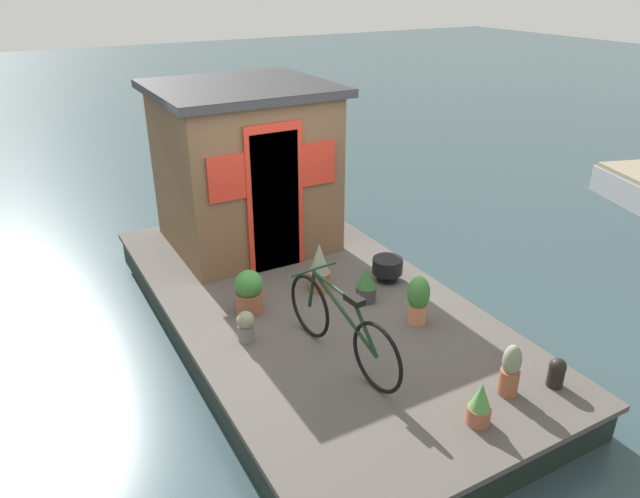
{
  "coord_description": "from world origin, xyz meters",
  "views": [
    {
      "loc": [
        -5.08,
        2.72,
        3.76
      ],
      "look_at": [
        -0.2,
        0.0,
        1.11
      ],
      "focal_mm": 33.18,
      "sensor_mm": 36.0,
      "label": 1
    }
  ],
  "objects_px": {
    "potted_plant_rosemary": "(249,292)",
    "bicycle": "(341,326)",
    "mooring_bollard": "(557,372)",
    "potted_plant_ivy": "(366,285)",
    "charcoal_grill": "(387,266)",
    "potted_plant_fern": "(319,268)",
    "potted_plant_succulent": "(480,404)",
    "potted_plant_thyme": "(418,299)",
    "houseboat_cabin": "(245,166)",
    "potted_plant_lavender": "(510,370)",
    "potted_plant_geranium": "(246,326)"
  },
  "relations": [
    {
      "from": "bicycle",
      "to": "potted_plant_fern",
      "type": "xyz_separation_m",
      "value": [
        1.28,
        -0.48,
        -0.09
      ]
    },
    {
      "from": "mooring_bollard",
      "to": "potted_plant_fern",
      "type": "bearing_deg",
      "value": 21.0
    },
    {
      "from": "mooring_bollard",
      "to": "potted_plant_rosemary",
      "type": "bearing_deg",
      "value": 37.05
    },
    {
      "from": "bicycle",
      "to": "potted_plant_succulent",
      "type": "distance_m",
      "value": 1.41
    },
    {
      "from": "potted_plant_succulent",
      "to": "charcoal_grill",
      "type": "xyz_separation_m",
      "value": [
        2.38,
        -0.77,
        -0.01
      ]
    },
    {
      "from": "potted_plant_fern",
      "to": "potted_plant_lavender",
      "type": "bearing_deg",
      "value": -167.51
    },
    {
      "from": "bicycle",
      "to": "mooring_bollard",
      "type": "xyz_separation_m",
      "value": [
        -1.26,
        -1.46,
        -0.22
      ]
    },
    {
      "from": "potted_plant_geranium",
      "to": "potted_plant_succulent",
      "type": "bearing_deg",
      "value": -149.65
    },
    {
      "from": "potted_plant_ivy",
      "to": "mooring_bollard",
      "type": "xyz_separation_m",
      "value": [
        -2.07,
        -0.65,
        -0.05
      ]
    },
    {
      "from": "potted_plant_fern",
      "to": "charcoal_grill",
      "type": "relative_size",
      "value": 1.61
    },
    {
      "from": "potted_plant_geranium",
      "to": "mooring_bollard",
      "type": "distance_m",
      "value": 2.9
    },
    {
      "from": "potted_plant_geranium",
      "to": "potted_plant_ivy",
      "type": "bearing_deg",
      "value": -86.97
    },
    {
      "from": "houseboat_cabin",
      "to": "potted_plant_fern",
      "type": "xyz_separation_m",
      "value": [
        -1.65,
        -0.18,
        -0.78
      ]
    },
    {
      "from": "bicycle",
      "to": "potted_plant_geranium",
      "type": "height_order",
      "value": "bicycle"
    },
    {
      "from": "mooring_bollard",
      "to": "potted_plant_lavender",
      "type": "bearing_deg",
      "value": 73.57
    },
    {
      "from": "potted_plant_ivy",
      "to": "charcoal_grill",
      "type": "xyz_separation_m",
      "value": [
        0.28,
        -0.48,
        -0.02
      ]
    },
    {
      "from": "potted_plant_lavender",
      "to": "charcoal_grill",
      "type": "xyz_separation_m",
      "value": [
        2.22,
        -0.28,
        -0.06
      ]
    },
    {
      "from": "potted_plant_lavender",
      "to": "potted_plant_rosemary",
      "type": "distance_m",
      "value": 2.74
    },
    {
      "from": "potted_plant_thyme",
      "to": "mooring_bollard",
      "type": "bearing_deg",
      "value": -163.41
    },
    {
      "from": "potted_plant_thyme",
      "to": "potted_plant_fern",
      "type": "xyz_separation_m",
      "value": [
        1.11,
        0.55,
        -0.01
      ]
    },
    {
      "from": "potted_plant_thyme",
      "to": "potted_plant_ivy",
      "type": "xyz_separation_m",
      "value": [
        0.64,
        0.22,
        -0.08
      ]
    },
    {
      "from": "potted_plant_lavender",
      "to": "potted_plant_rosemary",
      "type": "xyz_separation_m",
      "value": [
        2.34,
        1.43,
        0.01
      ]
    },
    {
      "from": "potted_plant_thyme",
      "to": "potted_plant_rosemary",
      "type": "height_order",
      "value": "potted_plant_thyme"
    },
    {
      "from": "potted_plant_rosemary",
      "to": "mooring_bollard",
      "type": "distance_m",
      "value": 3.1
    },
    {
      "from": "potted_plant_succulent",
      "to": "potted_plant_rosemary",
      "type": "relative_size",
      "value": 0.79
    },
    {
      "from": "potted_plant_succulent",
      "to": "potted_plant_lavender",
      "type": "xyz_separation_m",
      "value": [
        0.16,
        -0.49,
        0.05
      ]
    },
    {
      "from": "potted_plant_geranium",
      "to": "mooring_bollard",
      "type": "xyz_separation_m",
      "value": [
        -1.99,
        -2.11,
        -0.02
      ]
    },
    {
      "from": "charcoal_grill",
      "to": "mooring_bollard",
      "type": "distance_m",
      "value": 2.36
    },
    {
      "from": "potted_plant_fern",
      "to": "mooring_bollard",
      "type": "xyz_separation_m",
      "value": [
        -2.54,
        -0.98,
        -0.12
      ]
    },
    {
      "from": "houseboat_cabin",
      "to": "potted_plant_ivy",
      "type": "xyz_separation_m",
      "value": [
        -2.12,
        -0.51,
        -0.86
      ]
    },
    {
      "from": "potted_plant_geranium",
      "to": "potted_plant_lavender",
      "type": "height_order",
      "value": "potted_plant_lavender"
    },
    {
      "from": "mooring_bollard",
      "to": "houseboat_cabin",
      "type": "bearing_deg",
      "value": 15.45
    },
    {
      "from": "houseboat_cabin",
      "to": "potted_plant_thyme",
      "type": "distance_m",
      "value": 2.96
    },
    {
      "from": "potted_plant_succulent",
      "to": "potted_plant_thyme",
      "type": "bearing_deg",
      "value": -18.92
    },
    {
      "from": "potted_plant_succulent",
      "to": "mooring_bollard",
      "type": "distance_m",
      "value": 0.93
    },
    {
      "from": "potted_plant_lavender",
      "to": "potted_plant_rosemary",
      "type": "relative_size",
      "value": 1.0
    },
    {
      "from": "potted_plant_rosemary",
      "to": "potted_plant_ivy",
      "type": "xyz_separation_m",
      "value": [
        -0.41,
        -1.22,
        -0.05
      ]
    },
    {
      "from": "potted_plant_succulent",
      "to": "charcoal_grill",
      "type": "height_order",
      "value": "potted_plant_succulent"
    },
    {
      "from": "potted_plant_thyme",
      "to": "potted_plant_lavender",
      "type": "xyz_separation_m",
      "value": [
        -1.3,
        0.01,
        -0.04
      ]
    },
    {
      "from": "bicycle",
      "to": "potted_plant_succulent",
      "type": "bearing_deg",
      "value": -157.7
    },
    {
      "from": "potted_plant_succulent",
      "to": "potted_plant_ivy",
      "type": "relative_size",
      "value": 0.94
    },
    {
      "from": "potted_plant_ivy",
      "to": "potted_plant_fern",
      "type": "height_order",
      "value": "potted_plant_fern"
    },
    {
      "from": "potted_plant_geranium",
      "to": "potted_plant_thyme",
      "type": "distance_m",
      "value": 1.78
    },
    {
      "from": "potted_plant_rosemary",
      "to": "bicycle",
      "type": "bearing_deg",
      "value": -161.31
    },
    {
      "from": "potted_plant_ivy",
      "to": "potted_plant_fern",
      "type": "relative_size",
      "value": 0.72
    },
    {
      "from": "potted_plant_ivy",
      "to": "potted_plant_fern",
      "type": "xyz_separation_m",
      "value": [
        0.47,
        0.33,
        0.08
      ]
    },
    {
      "from": "potted_plant_fern",
      "to": "charcoal_grill",
      "type": "height_order",
      "value": "potted_plant_fern"
    },
    {
      "from": "bicycle",
      "to": "potted_plant_rosemary",
      "type": "bearing_deg",
      "value": 18.69
    },
    {
      "from": "bicycle",
      "to": "mooring_bollard",
      "type": "relative_size",
      "value": 6.01
    },
    {
      "from": "potted_plant_ivy",
      "to": "mooring_bollard",
      "type": "bearing_deg",
      "value": -162.62
    }
  ]
}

